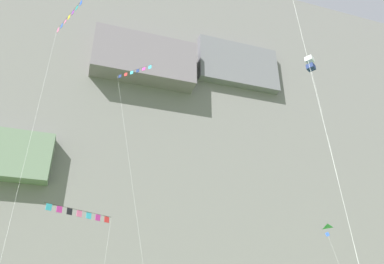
% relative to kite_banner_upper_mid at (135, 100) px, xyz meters
% --- Properties ---
extents(cliff_face, '(180.00, 24.87, 71.98)m').
position_rel_kite_banner_upper_mid_xyz_m(cliff_face, '(4.07, 35.36, 14.38)').
color(cliff_face, slate).
rests_on(cliff_face, ground).
extents(kite_banner_upper_mid, '(4.49, 3.40, 24.98)m').
position_rel_kite_banner_upper_mid_xyz_m(kite_banner_upper_mid, '(0.00, 0.00, 0.00)').
color(kite_banner_upper_mid, black).
rests_on(kite_banner_upper_mid, ground).
extents(kite_delta_mid_left, '(2.59, 3.06, 11.93)m').
position_rel_kite_banner_upper_mid_xyz_m(kite_delta_mid_left, '(19.63, 2.84, -10.16)').
color(kite_delta_mid_left, green).
rests_on(kite_delta_mid_left, ground).
extents(kite_banner_far_right, '(6.13, 4.59, 13.29)m').
position_rel_kite_banner_upper_mid_xyz_m(kite_banner_far_right, '(-3.23, 6.95, -8.93)').
color(kite_banner_far_right, black).
rests_on(kite_banner_far_right, ground).
extents(kite_banner_mid_right, '(1.98, 5.69, 26.39)m').
position_rel_kite_banner_upper_mid_xyz_m(kite_banner_mid_right, '(-6.53, -3.85, 2.21)').
color(kite_banner_mid_right, black).
rests_on(kite_banner_mid_right, ground).
extents(kite_box_upper_left, '(1.28, 3.15, 27.51)m').
position_rel_kite_banner_upper_mid_xyz_m(kite_box_upper_left, '(16.34, -3.71, 5.02)').
color(kite_box_upper_left, white).
rests_on(kite_box_upper_left, ground).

